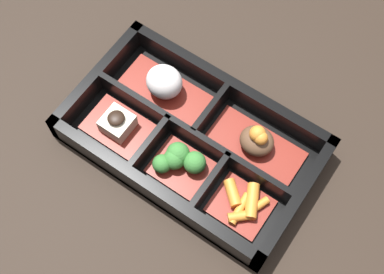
% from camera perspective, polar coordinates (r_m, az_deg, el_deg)
% --- Properties ---
extents(ground_plane, '(3.00, 3.00, 0.00)m').
position_cam_1_polar(ground_plane, '(0.73, 0.00, -0.82)').
color(ground_plane, black).
extents(bento_base, '(0.33, 0.20, 0.01)m').
position_cam_1_polar(bento_base, '(0.73, 0.00, -0.66)').
color(bento_base, black).
rests_on(bento_base, ground_plane).
extents(bento_rim, '(0.33, 0.20, 0.05)m').
position_cam_1_polar(bento_rim, '(0.71, -0.02, -0.18)').
color(bento_rim, black).
rests_on(bento_rim, ground_plane).
extents(bowl_rice, '(0.13, 0.06, 0.05)m').
position_cam_1_polar(bowl_rice, '(0.74, -2.95, 5.63)').
color(bowl_rice, maroon).
rests_on(bowl_rice, bento_base).
extents(bowl_stew, '(0.13, 0.06, 0.05)m').
position_cam_1_polar(bowl_stew, '(0.71, 6.91, -0.50)').
color(bowl_stew, maroon).
rests_on(bowl_stew, bento_base).
extents(bowl_tofu, '(0.09, 0.06, 0.04)m').
position_cam_1_polar(bowl_tofu, '(0.73, -7.90, 1.29)').
color(bowl_tofu, maroon).
rests_on(bowl_tofu, bento_base).
extents(bowl_greens, '(0.07, 0.06, 0.04)m').
position_cam_1_polar(bowl_greens, '(0.70, -1.33, -2.57)').
color(bowl_greens, maroon).
rests_on(bowl_greens, bento_base).
extents(bowl_carrots, '(0.07, 0.07, 0.02)m').
position_cam_1_polar(bowl_carrots, '(0.69, 5.42, -7.17)').
color(bowl_carrots, maroon).
rests_on(bowl_carrots, bento_base).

